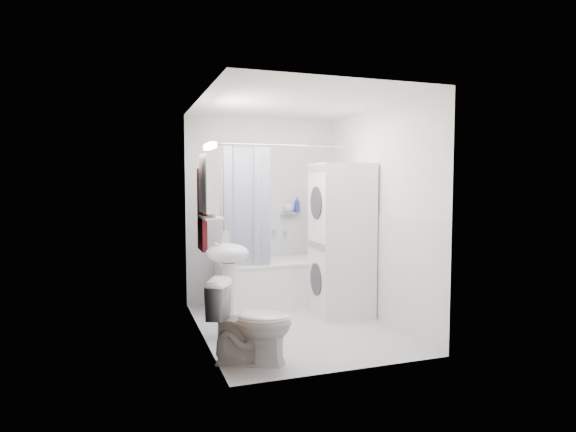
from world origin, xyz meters
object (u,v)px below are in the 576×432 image
object	(u,v)px
washer_dryer	(341,239)
sink	(228,268)
bathtub	(278,280)
toilet	(250,322)

from	to	relation	value
washer_dryer	sink	bearing A→B (deg)	-161.76
sink	washer_dryer	bearing A→B (deg)	14.65
washer_dryer	bathtub	bearing A→B (deg)	136.07
sink	washer_dryer	size ratio (longest dim) A/B	0.59
sink	washer_dryer	distance (m)	1.49
bathtub	toilet	distance (m)	1.96
bathtub	sink	bearing A→B (deg)	-130.33
bathtub	washer_dryer	world-z (taller)	washer_dryer
toilet	bathtub	bearing A→B (deg)	-0.96
sink	toilet	size ratio (longest dim) A/B	1.44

